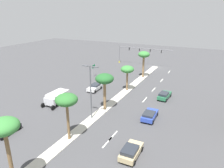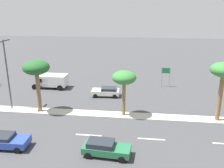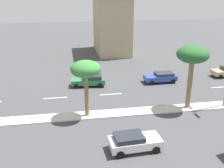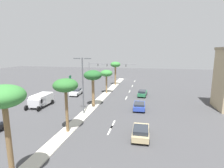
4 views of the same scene
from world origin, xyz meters
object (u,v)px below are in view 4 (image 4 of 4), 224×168
palm_tree_rear (106,74)px  box_truck (41,100)px  palm_tree_mid (66,86)px  directional_road_sign (70,79)px  sedan_tan_near (141,132)px  street_lamp_rear (83,81)px  palm_tree_outboard (4,100)px  sedan_white_right (76,92)px  traffic_signal_gantry (102,68)px  sedan_green_trailing (142,93)px  palm_tree_near (115,65)px  palm_tree_center (93,76)px  sedan_blue_rear (139,106)px

palm_tree_rear → box_truck: (9.50, 12.89, -3.60)m
palm_tree_mid → directional_road_sign: bearing=-65.6°
sedan_tan_near → box_truck: box_truck is taller
palm_tree_mid → street_lamp_rear: street_lamp_rear is taller
palm_tree_mid → street_lamp_rear: (0.39, -6.69, -0.45)m
street_lamp_rear → palm_tree_outboard: bearing=92.1°
sedan_white_right → box_truck: box_truck is taller
directional_road_sign → traffic_signal_gantry: bearing=-104.9°
sedan_white_right → sedan_green_trailing: 15.56m
palm_tree_near → palm_tree_center: (-0.08, 22.16, -0.29)m
palm_tree_near → street_lamp_rear: street_lamp_rear is taller
palm_tree_near → palm_tree_outboard: bearing=90.5°
palm_tree_mid → sedan_blue_rear: size_ratio=1.56×
palm_tree_outboard → sedan_white_right: palm_tree_outboard is taller
sedan_green_trailing → box_truck: 21.81m
sedan_white_right → sedan_tan_near: (-16.01, 18.17, 0.02)m
sedan_tan_near → palm_tree_near: bearing=-74.0°
palm_tree_outboard → sedan_tan_near: (-8.99, -9.85, -6.09)m
directional_road_sign → palm_tree_center: bearing=126.4°
palm_tree_center → street_lamp_rear: 4.12m
traffic_signal_gantry → street_lamp_rear: (-7.35, 39.33, 1.38)m
palm_tree_near → sedan_blue_rear: size_ratio=1.61×
sedan_white_right → sedan_tan_near: bearing=131.4°
palm_tree_outboard → sedan_white_right: size_ratio=1.85×
directional_road_sign → palm_tree_outboard: size_ratio=0.42×
street_lamp_rear → sedan_green_trailing: 17.29m
sedan_blue_rear → directional_road_sign: bearing=-38.9°
traffic_signal_gantry → palm_tree_near: palm_tree_near is taller
directional_road_sign → sedan_blue_rear: 27.10m
directional_road_sign → sedan_tan_near: size_ratio=0.79×
street_lamp_rear → sedan_green_trailing: street_lamp_rear is taller
palm_tree_near → sedan_white_right: size_ratio=1.67×
palm_tree_rear → street_lamp_rear: 15.02m
sedan_green_trailing → palm_tree_near: bearing=-54.6°
palm_tree_center → sedan_white_right: size_ratio=1.59×
traffic_signal_gantry → sedan_tan_near: size_ratio=4.40×
sedan_green_trailing → sedan_blue_rear: sedan_green_trailing is taller
street_lamp_rear → palm_tree_center: bearing=-94.8°
street_lamp_rear → palm_tree_near: bearing=-90.6°
palm_tree_outboard → palm_tree_rear: bearing=-89.3°
sedan_tan_near → sedan_blue_rear: 10.50m
directional_road_sign → palm_tree_center: 21.42m
palm_tree_near → sedan_white_right: palm_tree_near is taller
palm_tree_center → box_truck: 10.80m
directional_road_sign → palm_tree_outboard: 39.70m
palm_tree_rear → sedan_white_right: size_ratio=1.35×
palm_tree_center → street_lamp_rear: bearing=85.2°
palm_tree_near → palm_tree_rear: bearing=89.7°
box_truck → palm_tree_center: bearing=-168.3°
sedan_blue_rear → box_truck: 18.24m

